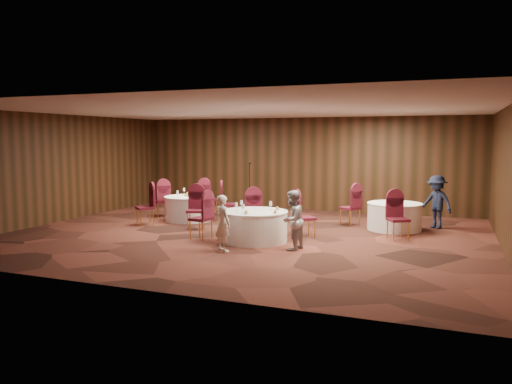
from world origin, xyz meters
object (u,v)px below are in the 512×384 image
(table_main, at_px, (254,226))
(man_c, at_px, (436,202))
(table_left, at_px, (188,208))
(woman_a, at_px, (223,223))
(woman_b, at_px, (292,220))
(table_right, at_px, (394,216))
(mic_stand, at_px, (249,196))

(table_main, distance_m, man_c, 5.33)
(table_left, relative_size, man_c, 0.97)
(woman_a, height_order, woman_b, woman_b)
(table_left, bearing_deg, woman_b, -33.09)
(woman_a, bearing_deg, woman_b, -120.22)
(table_main, xyz_separation_m, woman_a, (-0.24, -1.26, 0.25))
(woman_a, distance_m, woman_b, 1.54)
(table_main, relative_size, table_left, 1.14)
(table_right, bearing_deg, mic_stand, 157.78)
(table_left, relative_size, woman_a, 1.14)
(table_right, distance_m, woman_b, 3.84)
(woman_a, distance_m, man_c, 6.37)
(woman_a, xyz_separation_m, woman_b, (1.37, 0.70, 0.04))
(table_left, relative_size, woman_b, 1.07)
(table_left, distance_m, woman_b, 4.94)
(table_main, bearing_deg, table_right, 42.97)
(mic_stand, bearing_deg, table_right, -22.22)
(woman_a, bearing_deg, table_left, -18.16)
(table_main, distance_m, table_left, 3.68)
(man_c, bearing_deg, woman_a, -97.79)
(woman_b, bearing_deg, table_left, -110.81)
(table_main, distance_m, woman_a, 1.31)
(mic_stand, distance_m, man_c, 6.32)
(table_right, relative_size, mic_stand, 0.88)
(table_right, bearing_deg, woman_a, -128.56)
(table_left, xyz_separation_m, table_right, (5.99, 0.66, 0.00))
(table_left, relative_size, table_right, 0.98)
(table_main, relative_size, table_right, 1.11)
(table_left, height_order, table_right, same)
(table_right, distance_m, mic_stand, 5.52)
(table_left, height_order, mic_stand, mic_stand)
(table_right, height_order, man_c, man_c)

